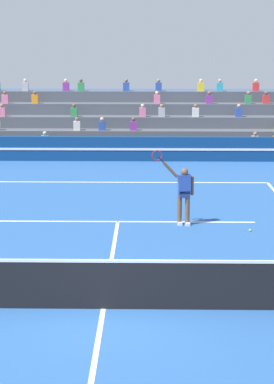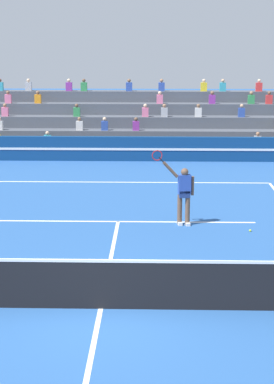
{
  "view_description": "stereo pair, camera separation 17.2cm",
  "coord_description": "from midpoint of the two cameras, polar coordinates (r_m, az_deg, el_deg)",
  "views": [
    {
      "loc": [
        0.89,
        -12.15,
        5.35
      ],
      "look_at": [
        0.59,
        5.68,
        1.1
      ],
      "focal_mm": 60.0,
      "sensor_mm": 36.0,
      "label": 1
    },
    {
      "loc": [
        1.07,
        -12.14,
        5.35
      ],
      "look_at": [
        0.59,
        5.68,
        1.1
      ],
      "focal_mm": 60.0,
      "sensor_mm": 36.0,
      "label": 2
    }
  ],
  "objects": [
    {
      "name": "tennis_net",
      "position": [
        13.1,
        -3.42,
        -8.15
      ],
      "size": [
        12.0,
        0.1,
        1.1
      ],
      "color": "#2D6B38",
      "rests_on": "ground"
    },
    {
      "name": "ground_plane",
      "position": [
        13.31,
        -3.39,
        -10.33
      ],
      "size": [
        120.0,
        120.0,
        0.0
      ],
      "primitive_type": "plane",
      "color": "#285699"
    },
    {
      "name": "tennis_player",
      "position": [
        18.82,
        3.86,
        -0.05
      ],
      "size": [
        1.31,
        0.32,
        2.32
      ],
      "color": "brown",
      "rests_on": "ground"
    },
    {
      "name": "sponsor_banner_wall",
      "position": [
        28.95,
        -0.98,
        3.86
      ],
      "size": [
        18.0,
        0.26,
        1.1
      ],
      "color": "navy",
      "rests_on": "ground"
    },
    {
      "name": "court_lines",
      "position": [
        13.3,
        -3.39,
        -10.31
      ],
      "size": [
        11.1,
        23.9,
        0.01
      ],
      "color": "white",
      "rests_on": "ground"
    },
    {
      "name": "bleacher_stand",
      "position": [
        32.64,
        -0.75,
        5.78
      ],
      "size": [
        18.72,
        4.75,
        3.38
      ],
      "color": "#4C515B",
      "rests_on": "ground"
    },
    {
      "name": "tennis_ball",
      "position": [
        18.64,
        9.76,
        -3.37
      ],
      "size": [
        0.07,
        0.07,
        0.07
      ],
      "primitive_type": "sphere",
      "color": "#C6DB33",
      "rests_on": "ground"
    }
  ]
}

